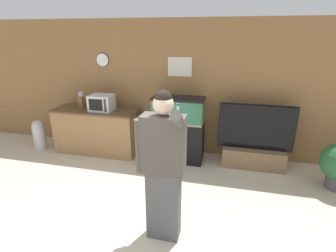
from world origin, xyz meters
TOP-DOWN VIEW (x-y plane):
  - wall_back_paneled at (-0.00, 2.99)m, footprint 10.00×0.08m
  - counter_island at (-1.24, 2.53)m, footprint 1.71×0.64m
  - microwave at (-1.07, 2.51)m, footprint 0.44×0.36m
  - knife_block at (-1.56, 2.57)m, footprint 0.10×0.09m
  - aquarium_on_stand at (0.44, 2.55)m, footprint 0.96×0.45m
  - tv_on_stand at (1.84, 2.61)m, footprint 1.32×0.40m
  - person_standing at (0.68, 0.52)m, footprint 0.57×0.43m
  - trash_bin at (-2.49, 2.34)m, footprint 0.25×0.25m

SIDE VIEW (x-z plane):
  - trash_bin at x=-2.49m, z-range 0.01..0.65m
  - tv_on_stand at x=1.84m, z-range -0.25..0.93m
  - counter_island at x=-1.24m, z-range 0.00..0.90m
  - aquarium_on_stand at x=0.44m, z-range 0.00..1.24m
  - person_standing at x=0.68m, z-range 0.04..1.84m
  - knife_block at x=-1.56m, z-range 0.86..1.20m
  - microwave at x=-1.07m, z-range 0.90..1.21m
  - wall_back_paneled at x=0.00m, z-range 0.00..2.60m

